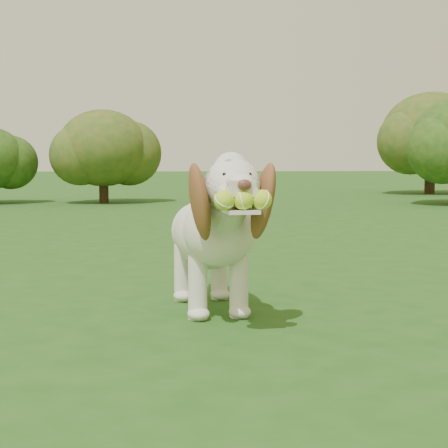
{
  "coord_description": "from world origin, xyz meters",
  "views": [
    {
      "loc": [
        -0.47,
        -3.42,
        0.75
      ],
      "look_at": [
        -0.2,
        -0.36,
        0.46
      ],
      "focal_mm": 55.0,
      "sensor_mm": 36.0,
      "label": 1
    }
  ],
  "objects": [
    {
      "name": "shrub_b",
      "position": [
        -1.5,
        8.5,
        0.94
      ],
      "size": [
        1.54,
        1.54,
        1.6
      ],
      "color": "#382314",
      "rests_on": "ground"
    },
    {
      "name": "shrub_f",
      "position": [
        5.29,
        11.03,
        1.29
      ],
      "size": [
        2.12,
        2.12,
        2.2
      ],
      "color": "#382314",
      "rests_on": "ground"
    },
    {
      "name": "ground",
      "position": [
        0.0,
        0.0,
        0.0
      ],
      "size": [
        80.0,
        80.0,
        0.0
      ],
      "primitive_type": "plane",
      "color": "#1F4915",
      "rests_on": "ground"
    },
    {
      "name": "dog",
      "position": [
        -0.24,
        -0.12,
        0.42
      ],
      "size": [
        0.5,
        1.2,
        0.78
      ],
      "rotation": [
        0.0,
        0.0,
        0.13
      ],
      "color": "silver",
      "rests_on": "ground"
    }
  ]
}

